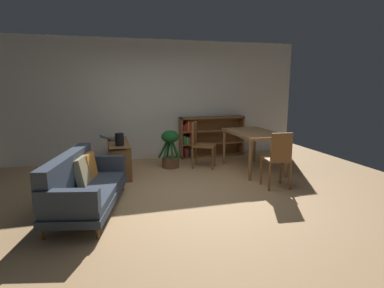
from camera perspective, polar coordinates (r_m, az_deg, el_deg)
The scene contains 11 objects.
ground_plane at distance 5.04m, azimuth -0.54°, elevation -9.27°, with size 8.16×8.16×0.00m, color tan.
back_wall_panel at distance 7.37m, azimuth -6.20°, elevation 7.85°, with size 6.80×0.10×2.70m, color silver.
fabric_couch at distance 4.63m, azimuth -19.13°, elevation -6.84°, with size 1.14×1.92×0.79m.
media_console at distance 6.31m, azimuth -13.06°, elevation -2.46°, with size 0.38×1.32×0.62m.
open_laptop at distance 6.52m, azimuth -14.24°, elevation 0.95°, with size 0.45×0.33×0.09m.
desk_speaker at distance 5.87m, azimuth -12.97°, elevation 0.81°, with size 0.16×0.16×0.22m.
potted_floor_plant at distance 6.56m, azimuth -3.95°, elevation -0.71°, with size 0.44×0.41×0.78m.
dining_table at distance 6.41m, azimuth 11.02°, elevation 1.47°, with size 0.83×1.36×0.79m.
dining_chair_near at distance 6.54m, azimuth 1.52°, elevation 0.27°, with size 0.58×0.55×0.95m.
dining_chair_far at distance 5.40m, azimuth 15.30°, elevation -2.23°, with size 0.44×0.42×0.96m.
bookshelf at distance 7.60m, azimuth 2.85°, elevation 1.28°, with size 1.57×0.29×0.96m.
Camera 1 is at (-1.25, -4.56, 1.74)m, focal length 29.52 mm.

